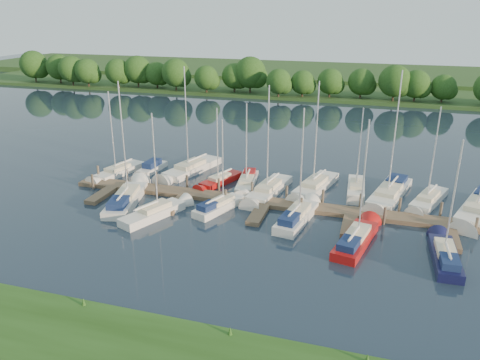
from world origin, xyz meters
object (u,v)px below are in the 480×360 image
(motorboat, at_px, (152,169))
(sailboat_n_5, at_px, (268,191))
(dock, at_px, (264,205))
(sailboat_n_0, at_px, (118,173))
(sailboat_s_2, at_px, (220,206))

(motorboat, distance_m, sailboat_n_5, 14.65)
(dock, height_order, sailboat_n_5, sailboat_n_5)
(dock, height_order, motorboat, motorboat)
(dock, relative_size, sailboat_n_0, 4.10)
(dock, bearing_deg, sailboat_n_0, 167.54)
(sailboat_n_5, bearing_deg, sailboat_n_0, 6.84)
(sailboat_n_5, distance_m, sailboat_s_2, 5.99)
(dock, distance_m, sailboat_s_2, 4.11)
(sailboat_n_5, bearing_deg, sailboat_s_2, 65.40)
(sailboat_n_0, height_order, sailboat_n_5, sailboat_n_5)
(dock, relative_size, sailboat_n_5, 3.53)
(sailboat_n_0, xyz_separation_m, motorboat, (3.06, 2.22, 0.05))
(dock, bearing_deg, sailboat_n_5, 97.48)
(dock, relative_size, motorboat, 7.71)
(dock, height_order, sailboat_n_0, sailboat_n_0)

